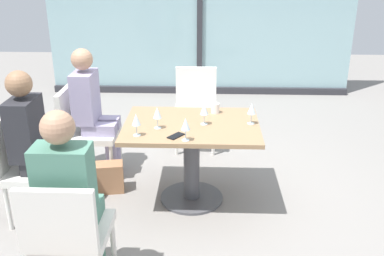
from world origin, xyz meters
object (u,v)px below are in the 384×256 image
Objects in this scene: person_front_left at (69,193)px; wine_glass_3 at (204,110)px; person_far_left at (93,107)px; handbag_2 at (107,177)px; chair_front_left at (67,231)px; person_side_end at (35,140)px; wine_glass_1 at (157,113)px; chair_far_left at (83,126)px; chair_side_end at (25,163)px; chair_near_window at (196,103)px; cell_phone_on_table at (176,136)px; wine_glass_4 at (136,120)px; wine_glass_2 at (186,125)px; dining_table_main at (192,146)px; wine_glass_0 at (252,109)px; handbag_1 at (48,230)px; coffee_cup at (215,108)px.

wine_glass_3 is (0.82, 1.10, 0.16)m from person_front_left.
person_far_left is 0.69m from handbag_2.
chair_front_left is 0.69× the size of person_far_left.
person_side_end is 0.99m from wine_glass_1.
person_front_left is 1.10m from wine_glass_1.
wine_glass_1 is (0.80, -0.59, 0.37)m from chair_far_left.
chair_side_end and chair_far_left have the same top height.
chair_far_left is 1.30m from chair_near_window.
chair_far_left is 1.00× the size of chair_near_window.
cell_phone_on_table is at bearing -45.54° from wine_glass_1.
chair_side_end is 1.00× the size of chair_far_left.
chair_near_window is 1.59m from wine_glass_4.
dining_table_main is at bearing 84.79° from wine_glass_2.
dining_table_main is 0.36m from cell_phone_on_table.
person_far_left reaches higher than wine_glass_0.
wine_glass_1 and wine_glass_2 have the same top height.
chair_far_left is 0.69× the size of person_side_end.
wine_glass_4 is (-0.15, -0.16, 0.00)m from wine_glass_1.
handbag_1 is (-0.94, -0.45, -0.59)m from cell_phone_on_table.
wine_glass_2 is 0.62× the size of handbag_2.
wine_glass_3 is 0.62× the size of handbag_1.
person_far_left is at bearing 162.47° from wine_glass_0.
wine_glass_1 is 0.62× the size of handbag_1.
person_side_end reaches higher than chair_side_end.
dining_table_main is 0.42m from coffee_cup.
person_side_end is at bearing -165.34° from dining_table_main.
wine_glass_1 reaches higher than coffee_cup.
person_far_left is (-0.96, 0.48, 0.17)m from dining_table_main.
wine_glass_3 is at bearing 33.97° from handbag_1.
chair_front_left is 1.38m from handbag_2.
chair_side_end is 1.35m from wine_glass_2.
chair_front_left is at bearing -120.35° from dining_table_main.
wine_glass_1 is at bearing -170.56° from wine_glass_0.
wine_glass_2 and wine_glass_4 have the same top height.
person_far_left is 6.81× the size of wine_glass_3.
wine_glass_4 is (-0.92, -0.29, 0.00)m from wine_glass_0.
chair_near_window reaches higher than handbag_1.
wine_glass_1 and wine_glass_3 have the same top height.
person_front_left is at bearing 90.00° from chair_front_left.
chair_front_left is at bearing -106.32° from chair_near_window.
person_far_left is at bearing 169.92° from coffee_cup.
person_far_left is (0.26, 0.80, 0.00)m from person_side_end.
person_far_left is (-0.25, 1.70, 0.20)m from chair_front_left.
wine_glass_3 is (1.18, -0.49, 0.37)m from chair_far_left.
chair_near_window is at bearing 78.36° from wine_glass_1.
cell_phone_on_table is (0.85, -0.76, 0.03)m from person_far_left.
wine_glass_4 is at bearing -153.77° from wine_glass_3.
wine_glass_2 is at bearing -1.53° from person_side_end.
person_far_left is at bearing -142.51° from chair_near_window.
chair_near_window is at bearing 88.83° from wine_glass_2.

